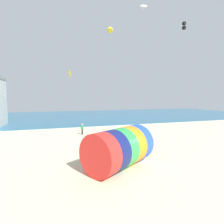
% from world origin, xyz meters
% --- Properties ---
extents(ground_plane, '(120.00, 120.00, 0.00)m').
position_xyz_m(ground_plane, '(0.00, 0.00, 0.00)').
color(ground_plane, beige).
extents(sea, '(120.00, 40.00, 0.10)m').
position_xyz_m(sea, '(0.00, 40.38, 0.05)').
color(sea, '#236084').
rests_on(sea, ground).
extents(giant_inflatable_tube, '(6.51, 5.74, 3.18)m').
position_xyz_m(giant_inflatable_tube, '(-0.41, 0.22, 1.59)').
color(giant_inflatable_tube, red).
rests_on(giant_inflatable_tube, ground).
extents(kite_handler, '(0.41, 0.41, 1.64)m').
position_xyz_m(kite_handler, '(2.63, 1.99, 0.84)').
color(kite_handler, '#726651').
rests_on(kite_handler, ground).
extents(kite_white_parafoil, '(0.90, 0.59, 0.47)m').
position_xyz_m(kite_white_parafoil, '(4.62, 6.19, 16.13)').
color(kite_white_parafoil, white).
extents(kite_yellow_delta, '(1.11, 1.27, 2.10)m').
position_xyz_m(kite_yellow_delta, '(4.32, 17.85, 17.69)').
color(kite_yellow_delta, yellow).
extents(kite_black_box, '(0.31, 0.31, 0.80)m').
position_xyz_m(kite_black_box, '(8.01, 3.38, 13.30)').
color(kite_black_box, black).
extents(kite_yellow_diamond, '(0.43, 0.66, 1.53)m').
position_xyz_m(kite_yellow_diamond, '(-3.08, 17.07, 9.58)').
color(kite_yellow_diamond, yellow).
extents(bystander_near_water, '(0.40, 0.42, 1.65)m').
position_xyz_m(bystander_near_water, '(-1.58, 13.71, 0.84)').
color(bystander_near_water, black).
rests_on(bystander_near_water, ground).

